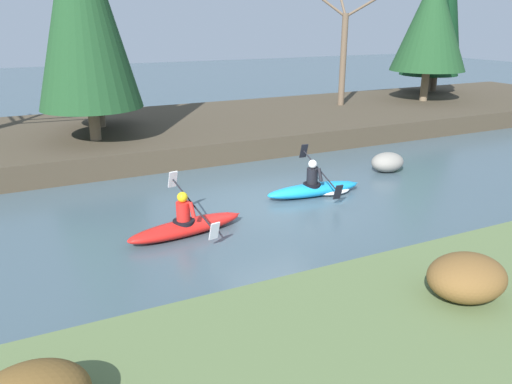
% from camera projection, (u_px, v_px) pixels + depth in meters
% --- Properties ---
extents(ground_plane, '(90.00, 90.00, 0.00)m').
position_uv_depth(ground_plane, '(276.00, 204.00, 12.84)').
color(ground_plane, '#425660').
extents(riverbank_far, '(44.00, 8.20, 0.73)m').
position_uv_depth(riverbank_far, '(180.00, 131.00, 19.55)').
color(riverbank_far, '#473D2D').
rests_on(riverbank_far, ground).
extents(conifer_tree_far_left, '(3.24, 3.24, 7.43)m').
position_uv_depth(conifer_tree_far_left, '(82.00, 3.00, 15.13)').
color(conifer_tree_far_left, '#7A664C').
rests_on(conifer_tree_far_left, riverbank_far).
extents(conifer_tree_left, '(2.87, 2.87, 5.72)m').
position_uv_depth(conifer_tree_left, '(91.00, 33.00, 17.46)').
color(conifer_tree_left, '#7A664C').
rests_on(conifer_tree_left, riverbank_far).
extents(conifer_tree_mid_left, '(3.52, 3.52, 6.00)m').
position_uv_depth(conifer_tree_mid_left, '(432.00, 21.00, 23.24)').
color(conifer_tree_mid_left, '#7A664C').
rests_on(conifer_tree_mid_left, riverbank_far).
extents(conifer_tree_centre, '(3.08, 3.08, 7.21)m').
position_uv_depth(conifer_tree_centre, '(435.00, 14.00, 26.09)').
color(conifer_tree_centre, brown).
rests_on(conifer_tree_centre, riverbank_far).
extents(bare_tree_downstream, '(2.98, 2.94, 5.35)m').
position_uv_depth(bare_tree_downstream, '(343.00, 49.00, 22.49)').
color(bare_tree_downstream, brown).
rests_on(bare_tree_downstream, riverbank_far).
extents(shrub_clump_third, '(1.15, 0.96, 0.62)m').
position_uv_depth(shrub_clump_third, '(467.00, 277.00, 6.87)').
color(shrub_clump_third, brown).
rests_on(shrub_clump_third, riverbank_near).
extents(kayaker_lead, '(2.79, 2.07, 1.20)m').
position_uv_depth(kayaker_lead, '(317.00, 188.00, 13.45)').
color(kayaker_lead, '#1993D6').
rests_on(kayaker_lead, ground).
extents(kayaker_middle, '(2.80, 2.07, 1.20)m').
position_uv_depth(kayaker_middle, '(187.00, 225.00, 10.98)').
color(kayaker_middle, red).
rests_on(kayaker_middle, ground).
extents(boulder_midstream, '(1.07, 0.84, 0.61)m').
position_uv_depth(boulder_midstream, '(387.00, 162.00, 15.50)').
color(boulder_midstream, gray).
rests_on(boulder_midstream, ground).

